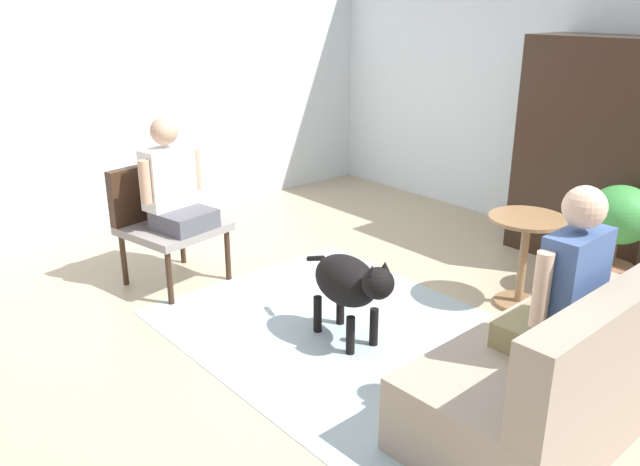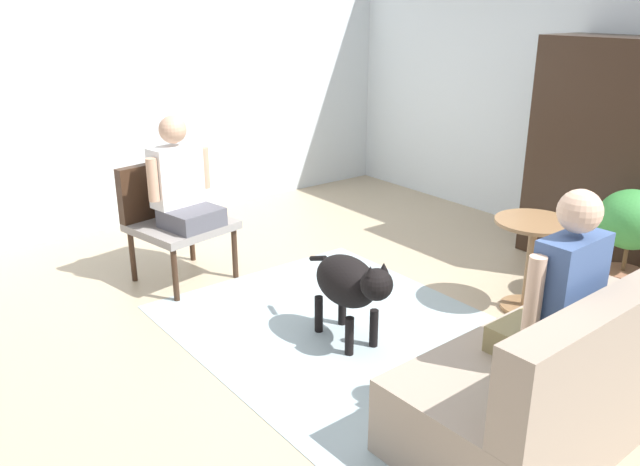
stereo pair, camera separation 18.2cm
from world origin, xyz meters
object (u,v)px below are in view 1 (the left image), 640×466
Objects in this scene: armchair at (162,214)px; armoire_cabinet at (595,152)px; dog at (350,283)px; potted_plant at (618,228)px; person_on_armchair at (173,185)px; couch at (561,373)px; round_end_table at (524,250)px; person_on_couch at (564,289)px.

armchair is 0.49× the size of armoire_cabinet.
dog is 2.10m from potted_plant.
armoire_cabinet reaches higher than person_on_armchair.
dog is (-1.34, -0.23, 0.11)m from couch.
round_end_table is (2.09, 1.71, -0.12)m from armchair.
dog is (1.68, 0.41, -0.13)m from armchair.
armoire_cabinet is (-1.08, 2.33, 0.15)m from person_on_couch.
armoire_cabinet is (-0.19, 1.23, 0.49)m from round_end_table.
person_on_couch reaches higher than round_end_table.
potted_plant is at bearing 44.05° from armchair.
person_on_couch reaches higher than dog.
dog is at bearing -171.13° from person_on_couch.
person_on_armchair reaches higher than potted_plant.
couch is 2.97m from person_on_armchair.
person_on_couch reaches higher than armchair.
person_on_armchair is 3.28m from potted_plant.
potted_plant is 0.46× the size of armoire_cabinet.
potted_plant is (0.76, 1.95, 0.12)m from dog.
potted_plant is at bearing -47.15° from armoire_cabinet.
armchair is 3.40m from potted_plant.
dog is at bearing 13.75° from armchair.
potted_plant is (-0.54, 1.75, -0.24)m from person_on_couch.
round_end_table is at bearing 72.37° from dog.
armchair reaches higher than round_end_table.
armchair is 3.06m from person_on_couch.
person_on_armchair is at bearing -120.97° from armoire_cabinet.
dog is (-0.41, -1.30, -0.01)m from round_end_table.
potted_plant is (2.44, 2.36, -0.01)m from armchair.
armchair reaches higher than potted_plant.
armchair reaches higher than couch.
round_end_table is at bearing 129.01° from person_on_couch.
person_on_couch is 1.32× the size of round_end_table.
person_on_armchair is at bearing -139.03° from round_end_table.
person_on_armchair is (-2.83, -0.59, 0.03)m from person_on_couch.
couch is 1.42m from round_end_table.
dog is (1.53, 0.38, -0.38)m from person_on_armchair.
armoire_cabinet reaches higher than round_end_table.
couch is at bearing 9.59° from dog.
couch is 0.90× the size of armoire_cabinet.
couch is at bearing 11.99° from person_on_armchair.
person_on_armchair is at bearing -168.01° from couch.
dog is at bearing -170.41° from couch.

